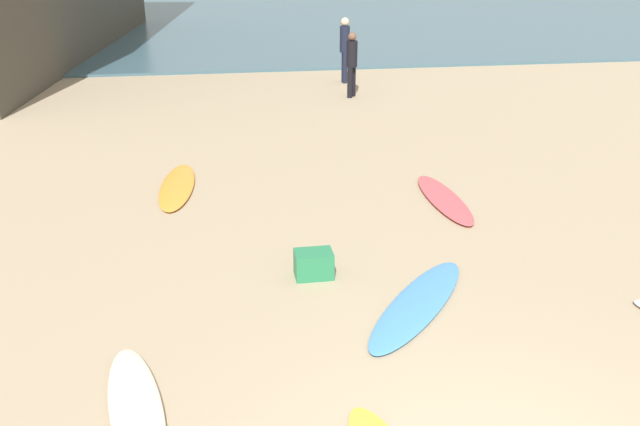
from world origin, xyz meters
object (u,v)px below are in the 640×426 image
at_px(surfboard_3, 418,303).
at_px(beachgoer_mid, 345,46).
at_px(beachgoer_near, 352,62).
at_px(surfboard_5, 136,408).
at_px(beach_cooler, 314,264).
at_px(surfboard_0, 444,199).
at_px(surfboard_7, 177,186).

bearing_deg(surfboard_3, beachgoer_mid, -58.62).
distance_m(surfboard_3, beachgoer_near, 10.93).
distance_m(surfboard_3, surfboard_5, 3.46).
distance_m(beachgoer_near, beachgoer_mid, 1.85).
xyz_separation_m(surfboard_5, beach_cooler, (2.01, 2.41, 0.13)).
height_order(surfboard_0, surfboard_3, surfboard_0).
xyz_separation_m(beachgoer_near, beach_cooler, (-2.41, -9.88, -0.75)).
xyz_separation_m(surfboard_0, beach_cooler, (-2.49, -2.29, 0.13)).
relative_size(surfboard_5, surfboard_7, 0.87).
relative_size(surfboard_5, beachgoer_near, 1.22).
bearing_deg(surfboard_5, beach_cooler, -141.31).
xyz_separation_m(surfboard_7, beach_cooler, (1.87, -3.55, 0.14)).
bearing_deg(surfboard_0, surfboard_5, -135.18).
xyz_separation_m(surfboard_5, beachgoer_near, (4.43, 12.30, 0.89)).
bearing_deg(surfboard_5, beachgoer_mid, -119.40).
bearing_deg(beachgoer_near, beachgoer_mid, -150.10).
relative_size(surfboard_7, beachgoer_near, 1.40).
xyz_separation_m(surfboard_3, surfboard_7, (-2.99, 4.48, 0.00)).
height_order(surfboard_5, beachgoer_near, beachgoer_near).
relative_size(surfboard_0, beach_cooler, 4.71).
bearing_deg(beach_cooler, surfboard_3, -39.94).
bearing_deg(beachgoer_near, beach_cooler, 20.77).
bearing_deg(beachgoer_near, surfboard_0, 35.08).
relative_size(surfboard_3, beach_cooler, 5.09).
height_order(surfboard_3, beachgoer_mid, beachgoer_mid).
distance_m(surfboard_0, beachgoer_mid, 9.49).
bearing_deg(beachgoer_mid, surfboard_5, 165.73).
height_order(surfboard_5, beachgoer_mid, beachgoer_mid).
height_order(surfboard_3, beach_cooler, beach_cooler).
xyz_separation_m(surfboard_0, beachgoer_mid, (0.07, 9.44, 0.99)).
xyz_separation_m(surfboard_0, surfboard_7, (-4.36, 1.26, -0.00)).
bearing_deg(surfboard_7, surfboard_0, 167.75).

